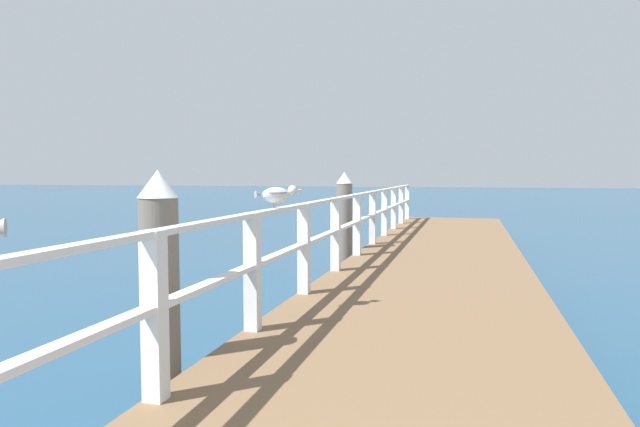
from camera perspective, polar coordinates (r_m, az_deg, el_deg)
pier_deck at (r=8.42m, az=11.40°, el=-6.88°), size 2.72×18.51×0.50m
pier_railing at (r=8.47m, az=2.80°, el=-0.79°), size 0.12×17.03×1.01m
dock_piling_near at (r=4.26m, az=-15.93°, el=-8.20°), size 0.29×0.29×1.86m
dock_piling_far at (r=10.05m, az=2.49°, el=-1.05°), size 0.29×0.29×1.86m
seagull_background at (r=5.33m, az=-4.42°, el=1.98°), size 0.37×0.36×0.21m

